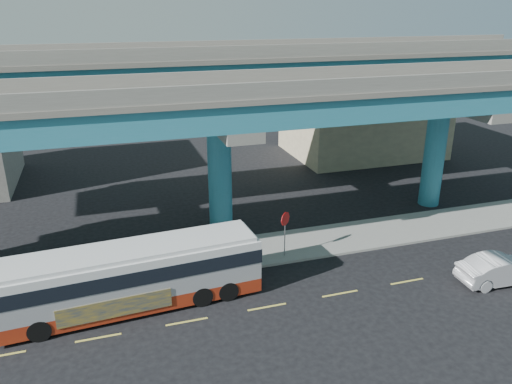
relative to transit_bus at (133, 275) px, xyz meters
name	(u,v)px	position (x,y,z in m)	size (l,w,h in m)	color
ground	(265,304)	(6.17, -1.79, -1.76)	(120.00, 120.00, 0.00)	black
sidewalk	(236,254)	(6.17, 3.71, -1.68)	(70.00, 4.00, 0.15)	gray
lane_markings	(267,307)	(6.17, -2.09, -1.75)	(58.00, 0.12, 0.01)	#D8C64C
viaduct	(217,92)	(6.17, 7.31, 7.38)	(52.00, 12.40, 11.70)	teal
building_beige	(363,118)	(24.17, 21.19, 1.75)	(14.00, 10.23, 7.00)	tan
transit_bus	(133,275)	(0.00, 0.00, 0.00)	(12.66, 3.53, 3.21)	maroon
sedan	(501,269)	(18.84, -3.65, -0.98)	(4.79, 1.90, 1.55)	#AEAEB3
stop_sign	(285,224)	(8.79, 2.39, 0.44)	(0.71, 0.51, 2.82)	gray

